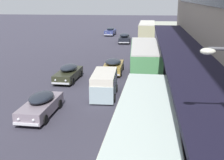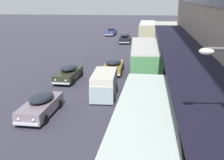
# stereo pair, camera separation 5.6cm
# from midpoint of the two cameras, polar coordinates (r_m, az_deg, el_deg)

# --- Properties ---
(transit_bus_kerbside_front) EXTENTS (3.07, 10.55, 3.31)m
(transit_bus_kerbside_front) POSITION_cam_midpoint_polar(r_m,az_deg,el_deg) (13.77, 6.18, -9.97)
(transit_bus_kerbside_front) COLOR beige
(transit_bus_kerbside_front) RESTS_ON ground
(transit_bus_kerbside_rear) EXTENTS (2.98, 9.78, 3.23)m
(transit_bus_kerbside_rear) POSITION_cam_midpoint_polar(r_m,az_deg,el_deg) (54.21, 6.51, 8.97)
(transit_bus_kerbside_rear) COLOR #B1AD85
(transit_bus_kerbside_rear) RESTS_ON ground
(transit_bus_kerbside_far) EXTENTS (3.06, 10.48, 3.32)m
(transit_bus_kerbside_far) POSITION_cam_midpoint_polar(r_m,az_deg,el_deg) (29.17, 6.08, 3.65)
(transit_bus_kerbside_far) COLOR #539B5D
(transit_bus_kerbside_far) RESTS_ON ground
(sedan_trailing_mid) EXTENTS (1.96, 4.68, 1.50)m
(sedan_trailing_mid) POSITION_cam_midpoint_polar(r_m,az_deg,el_deg) (31.88, 0.31, 2.61)
(sedan_trailing_mid) COLOR olive
(sedan_trailing_mid) RESTS_ON ground
(sedan_lead_mid) EXTENTS (1.98, 4.96, 1.46)m
(sedan_lead_mid) POSITION_cam_midpoint_polar(r_m,az_deg,el_deg) (21.24, -12.84, -4.40)
(sedan_lead_mid) COLOR gray
(sedan_lead_mid) RESTS_ON ground
(sedan_trailing_near) EXTENTS (1.94, 4.37, 1.56)m
(sedan_trailing_near) POSITION_cam_midpoint_polar(r_m,az_deg,el_deg) (43.94, 6.68, 6.06)
(sedan_trailing_near) COLOR navy
(sedan_trailing_near) RESTS_ON ground
(sedan_oncoming_front) EXTENTS (2.02, 4.86, 1.63)m
(sedan_oncoming_front) POSITION_cam_midpoint_polar(r_m,az_deg,el_deg) (52.50, 2.41, 7.68)
(sedan_oncoming_front) COLOR black
(sedan_oncoming_front) RESTS_ON ground
(sedan_second_mid) EXTENTS (1.99, 4.84, 1.49)m
(sedan_second_mid) POSITION_cam_midpoint_polar(r_m,az_deg,el_deg) (29.37, -7.89, 1.33)
(sedan_second_mid) COLOR #2C2E1E
(sedan_second_mid) RESTS_ON ground
(sedan_second_near) EXTENTS (2.03, 4.73, 1.53)m
(sedan_second_near) POSITION_cam_midpoint_polar(r_m,az_deg,el_deg) (62.41, -0.19, 8.88)
(sedan_second_near) COLOR navy
(sedan_second_near) RESTS_ON ground
(vw_van) EXTENTS (2.00, 4.60, 1.96)m
(vw_van) POSITION_cam_midpoint_polar(r_m,az_deg,el_deg) (24.41, -1.34, -0.53)
(vw_van) COLOR #A8BFC6
(vw_van) RESTS_ON ground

